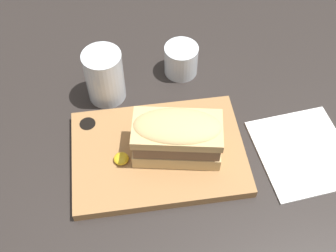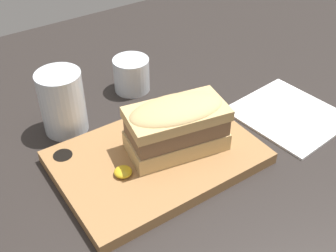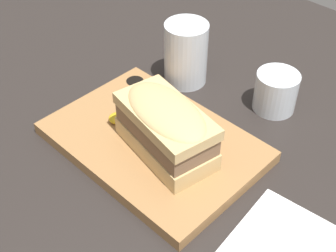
# 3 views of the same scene
# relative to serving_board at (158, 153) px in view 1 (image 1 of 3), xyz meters

# --- Properties ---
(dining_table) EXTENTS (1.48, 1.11, 0.02)m
(dining_table) POSITION_rel_serving_board_xyz_m (0.08, 0.01, -0.02)
(dining_table) COLOR #282321
(dining_table) RESTS_ON ground
(serving_board) EXTENTS (0.30, 0.21, 0.02)m
(serving_board) POSITION_rel_serving_board_xyz_m (0.00, 0.00, 0.00)
(serving_board) COLOR #9E7042
(serving_board) RESTS_ON dining_table
(sandwich) EXTENTS (0.16, 0.10, 0.08)m
(sandwich) POSITION_rel_serving_board_xyz_m (0.03, -0.01, 0.05)
(sandwich) COLOR tan
(sandwich) RESTS_ON serving_board
(mustard_dollop) EXTENTS (0.03, 0.03, 0.01)m
(mustard_dollop) POSITION_rel_serving_board_xyz_m (-0.06, -0.01, 0.01)
(mustard_dollop) COLOR gold
(mustard_dollop) RESTS_ON serving_board
(water_glass) EXTENTS (0.07, 0.07, 0.11)m
(water_glass) POSITION_rel_serving_board_xyz_m (-0.08, 0.16, 0.04)
(water_glass) COLOR silver
(water_glass) RESTS_ON dining_table
(wine_glass) EXTENTS (0.07, 0.07, 0.06)m
(wine_glass) POSITION_rel_serving_board_xyz_m (0.07, 0.20, 0.02)
(wine_glass) COLOR silver
(wine_glass) RESTS_ON dining_table
(napkin) EXTENTS (0.18, 0.19, 0.00)m
(napkin) POSITION_rel_serving_board_xyz_m (0.26, -0.03, -0.01)
(napkin) COLOR white
(napkin) RESTS_ON dining_table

